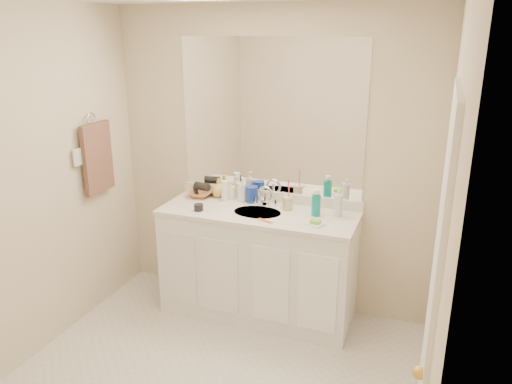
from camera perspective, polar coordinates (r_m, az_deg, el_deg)
The scene contains 29 objects.
wall_back at distance 3.98m, azimuth 1.63°, elevation 3.42°, with size 2.60×0.02×2.40m, color beige.
wall_front at distance 1.90m, azimuth -25.63°, elevation -15.86°, with size 2.60×0.02×2.40m, color beige.
wall_left at distance 3.60m, azimuth -25.68°, elevation -0.01°, with size 0.02×2.60×2.40m, color beige.
wall_right at distance 2.55m, azimuth 20.28°, elevation -6.35°, with size 0.02×2.60×2.40m, color beige.
vanity_cabinet at distance 4.01m, azimuth 0.25°, elevation -8.32°, with size 1.50×0.55×0.85m, color white.
countertop at distance 3.83m, azimuth 0.26°, elevation -2.41°, with size 1.52×0.57×0.03m, color silver.
backsplash at distance 4.04m, azimuth 1.53°, elevation -0.47°, with size 1.52×0.03×0.08m, color silver.
sink_basin at distance 3.81m, azimuth 0.16°, elevation -2.47°, with size 0.37×0.37×0.02m, color beige.
faucet at distance 3.95m, azimuth 1.06°, elevation -0.70°, with size 0.02×0.02×0.11m, color silver.
mirror at distance 3.90m, azimuth 1.65°, elevation 8.53°, with size 1.48×0.01×1.20m, color white.
blue_mug at distance 4.00m, azimuth -0.47°, elevation -0.27°, with size 0.09×0.09×0.13m, color #16369B.
tan_cup at distance 3.85m, azimuth 3.60°, elevation -1.29°, with size 0.08×0.08×0.10m, color #C1B988.
toothbrush at distance 3.81m, azimuth 3.78°, elevation 0.09°, with size 0.01×0.01×0.19m, color #F64070.
mouthwash_bottle at distance 3.74m, azimuth 6.87°, elevation -1.50°, with size 0.07×0.07×0.16m, color #0B8A7F.
clear_pump_bottle at distance 3.75m, azimuth 9.34°, elevation -1.52°, with size 0.06×0.06×0.17m, color silver.
soap_dish at distance 3.58m, azimuth 6.79°, elevation -3.68°, with size 0.11×0.09×0.01m, color white.
green_soap at distance 3.57m, azimuth 6.80°, elevation -3.41°, with size 0.07×0.05×0.02m, color #75C830.
orange_comb at distance 3.63m, azimuth 1.05°, elevation -3.30°, with size 0.13×0.03×0.01m, color #E75518.
dark_jar at distance 3.86m, azimuth -6.58°, elevation -1.75°, with size 0.07×0.07×0.05m, color black.
extra_white_bottle at distance 4.04m, azimuth -3.61°, elevation 0.12°, with size 0.05×0.05×0.17m, color white.
soap_bottle_white at distance 4.02m, azimuth -1.55°, elevation 0.34°, with size 0.08×0.08×0.20m, color silver.
soap_bottle_cream at distance 4.09m, azimuth -2.94°, elevation 0.29°, with size 0.07×0.07×0.16m, color #F2EFC5.
soap_bottle_yellow at distance 4.14m, azimuth -4.26°, elevation 0.48°, with size 0.12×0.12×0.16m, color #D0B751.
wicker_basket at distance 4.18m, azimuth -6.40°, elevation -0.18°, with size 0.21×0.21×0.05m, color #AF6D46.
hair_dryer at distance 4.15m, azimuth -6.19°, elevation 0.64°, with size 0.07×0.07×0.13m, color black.
towel_ring at distance 4.05m, azimuth -18.29°, elevation 7.86°, with size 0.11×0.11×0.01m, color silver.
hand_towel at distance 4.10m, azimuth -17.66°, elevation 3.74°, with size 0.04×0.32×0.55m, color #492F27.
switch_plate at distance 3.95m, azimuth -19.74°, elevation 3.75°, with size 0.01×0.09×0.13m, color silver.
door at distance 2.37m, azimuth 19.31°, elevation -13.60°, with size 0.02×0.82×2.00m, color white.
Camera 1 is at (1.23, -2.34, 2.21)m, focal length 35.00 mm.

